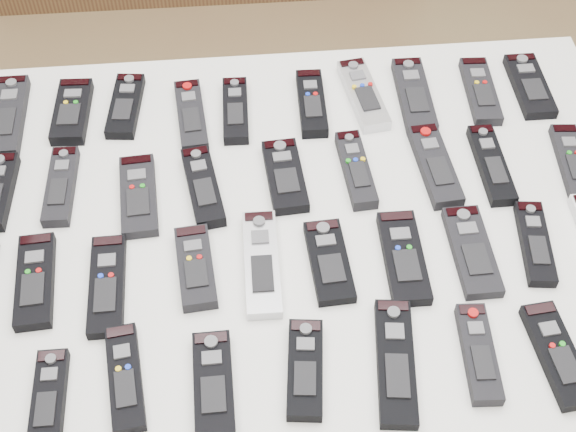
{
  "coord_description": "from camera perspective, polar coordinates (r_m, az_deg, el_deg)",
  "views": [
    {
      "loc": [
        -0.18,
        -0.93,
        1.82
      ],
      "look_at": [
        -0.11,
        -0.1,
        0.8
      ],
      "focal_mm": 50.0,
      "sensor_mm": 36.0,
      "label": 1
    }
  ],
  "objects": [
    {
      "name": "remote_22",
      "position": [
        1.28,
        -6.58,
        -3.64
      ],
      "size": [
        0.07,
        0.16,
        0.02
      ],
      "primitive_type": "cube",
      "rotation": [
        0.0,
        0.0,
        0.08
      ],
      "color": "black",
      "rests_on": "table"
    },
    {
      "name": "remote_9",
      "position": [
        1.63,
        16.81,
        8.85
      ],
      "size": [
        0.06,
        0.17,
        0.02
      ],
      "primitive_type": "cube",
      "rotation": [
        0.0,
        0.0,
        -0.0
      ],
      "color": "black",
      "rests_on": "table"
    },
    {
      "name": "remote_3",
      "position": [
        1.51,
        -6.91,
        7.15
      ],
      "size": [
        0.06,
        0.18,
        0.02
      ],
      "primitive_type": "cube",
      "rotation": [
        0.0,
        0.0,
        0.08
      ],
      "color": "black",
      "rests_on": "table"
    },
    {
      "name": "remote_7",
      "position": [
        1.56,
        8.95,
        8.47
      ],
      "size": [
        0.06,
        0.19,
        0.02
      ],
      "primitive_type": "cube",
      "rotation": [
        0.0,
        0.0,
        -0.02
      ],
      "color": "black",
      "rests_on": "table"
    },
    {
      "name": "remote_14",
      "position": [
        1.39,
        -0.22,
        2.86
      ],
      "size": [
        0.07,
        0.16,
        0.02
      ],
      "primitive_type": "cube",
      "rotation": [
        0.0,
        0.0,
        0.06
      ],
      "color": "black",
      "rests_on": "table"
    },
    {
      "name": "remote_31",
      "position": [
        1.19,
        -11.51,
        -11.2
      ],
      "size": [
        0.07,
        0.17,
        0.02
      ],
      "primitive_type": "cube",
      "rotation": [
        0.0,
        0.0,
        0.12
      ],
      "color": "black",
      "rests_on": "table"
    },
    {
      "name": "remote_35",
      "position": [
        1.22,
        13.4,
        -9.48
      ],
      "size": [
        0.05,
        0.16,
        0.02
      ],
      "primitive_type": "cube",
      "rotation": [
        0.0,
        0.0,
        -0.06
      ],
      "color": "black",
      "rests_on": "table"
    },
    {
      "name": "remote_34",
      "position": [
        1.19,
        7.66,
        -10.25
      ],
      "size": [
        0.08,
        0.21,
        0.02
      ],
      "primitive_type": "cube",
      "rotation": [
        0.0,
        0.0,
        -0.12
      ],
      "color": "black",
      "rests_on": "table"
    },
    {
      "name": "remote_1",
      "position": [
        1.56,
        -15.11,
        7.19
      ],
      "size": [
        0.07,
        0.16,
        0.02
      ],
      "primitive_type": "cube",
      "rotation": [
        0.0,
        0.0,
        -0.05
      ],
      "color": "black",
      "rests_on": "table"
    },
    {
      "name": "remote_16",
      "position": [
        1.43,
        10.41,
        3.56
      ],
      "size": [
        0.07,
        0.19,
        0.02
      ],
      "primitive_type": "cube",
      "rotation": [
        0.0,
        0.0,
        0.07
      ],
      "color": "black",
      "rests_on": "table"
    },
    {
      "name": "remote_0",
      "position": [
        1.58,
        -19.27,
        6.7
      ],
      "size": [
        0.06,
        0.2,
        0.02
      ],
      "primitive_type": "cube",
      "rotation": [
        0.0,
        0.0,
        0.01
      ],
      "color": "black",
      "rests_on": "table"
    },
    {
      "name": "remote_8",
      "position": [
        1.59,
        13.52,
        8.64
      ],
      "size": [
        0.06,
        0.18,
        0.02
      ],
      "primitive_type": "cube",
      "rotation": [
        0.0,
        0.0,
        -0.05
      ],
      "color": "black",
      "rests_on": "table"
    },
    {
      "name": "remote_13",
      "position": [
        1.38,
        -6.06,
        2.07
      ],
      "size": [
        0.07,
        0.18,
        0.02
      ],
      "primitive_type": "cube",
      "rotation": [
        0.0,
        0.0,
        0.15
      ],
      "color": "black",
      "rests_on": "table"
    },
    {
      "name": "remote_21",
      "position": [
        1.28,
        -12.74,
        -4.83
      ],
      "size": [
        0.06,
        0.18,
        0.02
      ],
      "primitive_type": "cube",
      "rotation": [
        0.0,
        0.0,
        0.01
      ],
      "color": "black",
      "rests_on": "table"
    },
    {
      "name": "remote_17",
      "position": [
        1.46,
        14.26,
        3.57
      ],
      "size": [
        0.05,
        0.18,
        0.02
      ],
      "primitive_type": "cube",
      "rotation": [
        0.0,
        0.0,
        0.01
      ],
      "color": "black",
      "rests_on": "table"
    },
    {
      "name": "remote_18",
      "position": [
        1.5,
        19.56,
        3.68
      ],
      "size": [
        0.06,
        0.17,
        0.02
      ],
      "primitive_type": "cube",
      "rotation": [
        0.0,
        0.0,
        -0.09
      ],
      "color": "black",
      "rests_on": "table"
    },
    {
      "name": "remote_15",
      "position": [
        1.41,
        4.86,
        3.31
      ],
      "size": [
        0.05,
        0.17,
        0.02
      ],
      "primitive_type": "cube",
      "rotation": [
        0.0,
        0.0,
        0.06
      ],
      "color": "black",
      "rests_on": "table"
    },
    {
      "name": "remote_5",
      "position": [
        1.52,
        1.7,
        8.02
      ],
      "size": [
        0.05,
        0.17,
        0.02
      ],
      "primitive_type": "cube",
      "rotation": [
        0.0,
        0.0,
        -0.03
      ],
      "color": "black",
      "rests_on": "table"
    },
    {
      "name": "remote_11",
      "position": [
        1.43,
        -15.84,
        2.07
      ],
      "size": [
        0.05,
        0.17,
        0.02
      ],
      "primitive_type": "cube",
      "rotation": [
        0.0,
        0.0,
        -0.03
      ],
      "color": "black",
      "rests_on": "table"
    },
    {
      "name": "remote_26",
      "position": [
        1.32,
        12.94,
        -2.46
      ],
      "size": [
        0.06,
        0.17,
        0.02
      ],
      "primitive_type": "cube",
      "rotation": [
        0.0,
        0.0,
        0.01
      ],
      "color": "black",
      "rests_on": "table"
    },
    {
      "name": "ground",
      "position": [
        2.06,
        2.78,
        -11.8
      ],
      "size": [
        4.0,
        4.0,
        0.0
      ],
      "primitive_type": "plane",
      "color": "#936F4B",
      "rests_on": "ground"
    },
    {
      "name": "remote_4",
      "position": [
        1.51,
        -3.76,
        7.5
      ],
      "size": [
        0.05,
        0.16,
        0.02
      ],
      "primitive_type": "cube",
      "rotation": [
        0.0,
        0.0,
        -0.03
      ],
      "color": "black",
      "rests_on": "table"
    },
    {
      "name": "remote_24",
      "position": [
        1.28,
        2.94,
        -3.25
      ],
      "size": [
        0.07,
        0.16,
        0.02
      ],
      "primitive_type": "cube",
      "rotation": [
        0.0,
        0.0,
        0.05
      ],
      "color": "black",
      "rests_on": "table"
    },
    {
      "name": "remote_25",
      "position": [
        1.29,
        8.22,
        -2.93
      ],
      "size": [
        0.06,
        0.18,
        0.02
      ],
      "primitive_type": "cube",
      "rotation": [
        0.0,
        0.0,
        -0.01
      ],
      "color": "black",
      "rests_on": "table"
    },
    {
      "name": "remote_30",
      "position": [
        1.2,
        -16.64,
        -12.37
      ],
      "size": [
        0.04,
        0.15,
        0.02
      ],
      "primitive_type": "cube",
      "rotation": [
        0.0,
        0.0,
        -0.0
      ],
      "color": "black",
      "rests_on": "table"
    },
    {
      "name": "remote_6",
      "position": [
        1.55,
        5.36,
        8.58
      ],
      "size": [
        0.08,
        0.19,
        0.02
      ],
      "primitive_type": "cube",
      "rotation": [
        0.0,
        0.0,
        0.14
      ],
      "color": "#B7B7BC",
      "rests_on": "table"
    },
    {
      "name": "remote_27",
      "position": [
        1.36,
        17.16,
        -1.86
      ],
      "size": [
        0.06,
        0.17,
        0.02
      ],
      "primitive_type": "cube",
      "rotation": [
        0.0,
        0.0,
        -0.12
      ],
      "color": "black",
      "rests_on": "table"
    },
    {
      "name": "remote_33",
      "position": [
        1.17,
        1.22,
        -10.83
      ],
      "size": [
        0.07,
        0.16,
        0.02
      ],
      "primitive_type": "cube",
      "rotation": [
        0.0,
        0.0,
        -0.12
      ],
      "color": "black",
      "rests_on": "table"
    },
    {
      "name": "remote_23",
      "position": [
        1.28,
        -1.89,
        -3.37
      ],
      "size": [
        0.06,
        0.2,
        0.02
      ],
      "primitive_type": "cube",
      "rotation": [
        0.0,
        0.0,
        -0.02
      ],
      "color": "#B7B7BC",
      "rests_on": "table"
    },
    {
      "name": "remote_20",
      "position": [
        1.32,
        -17.54,
        -4.42
      ],
      "size": [
        0.07,
        0.18,
        0.02
      ],
      "primitive_type": "cube",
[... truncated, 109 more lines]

